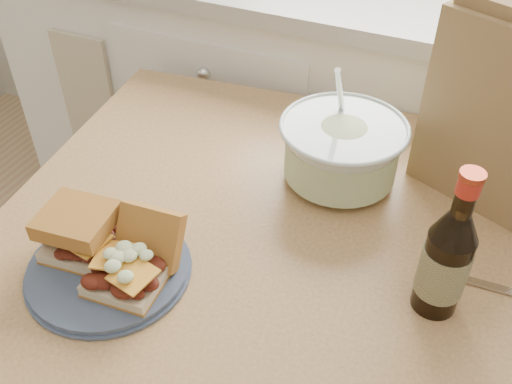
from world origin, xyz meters
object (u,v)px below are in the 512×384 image
at_px(plate, 109,269).
at_px(beer_bottle, 446,260).
at_px(coleslaw_bowl, 341,153).
at_px(dining_table, 258,273).

relative_size(plate, beer_bottle, 1.01).
bearing_deg(plate, coleslaw_bowl, 55.95).
bearing_deg(beer_bottle, plate, -165.14).
height_order(dining_table, coleslaw_bowl, coleslaw_bowl).
xyz_separation_m(dining_table, plate, (-0.18, -0.19, 0.12)).
height_order(plate, beer_bottle, beer_bottle).
bearing_deg(beer_bottle, coleslaw_bowl, 131.96).
bearing_deg(coleslaw_bowl, plate, -124.05).
distance_m(dining_table, coleslaw_bowl, 0.27).
height_order(plate, coleslaw_bowl, coleslaw_bowl).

